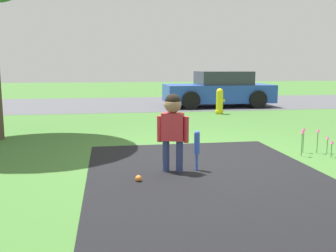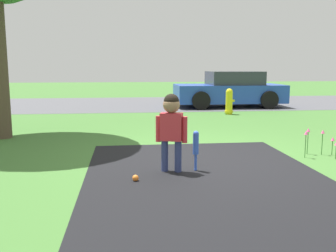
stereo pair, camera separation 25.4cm
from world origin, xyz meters
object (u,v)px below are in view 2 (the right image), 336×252
at_px(child, 171,122).
at_px(sports_ball, 135,178).
at_px(parked_car, 230,90).
at_px(fire_hydrant, 229,102).
at_px(baseball_bat, 196,145).

distance_m(child, sports_ball, 0.92).
bearing_deg(parked_car, fire_hydrant, 74.05).
relative_size(sports_ball, fire_hydrant, 0.10).
xyz_separation_m(fire_hydrant, parked_car, (0.63, 2.16, 0.22)).
relative_size(child, parked_car, 0.28).
bearing_deg(child, sports_ball, -123.52).
height_order(baseball_bat, sports_ball, baseball_bat).
bearing_deg(parked_car, baseball_bat, 71.41).
distance_m(baseball_bat, sports_ball, 0.99).
height_order(fire_hydrant, parked_car, parked_car).
xyz_separation_m(child, sports_ball, (-0.51, -0.39, -0.66)).
distance_m(sports_ball, fire_hydrant, 7.16).
bearing_deg(parked_car, sports_ball, 67.27).
height_order(sports_ball, fire_hydrant, fire_hydrant).
bearing_deg(sports_ball, baseball_bat, 24.47).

